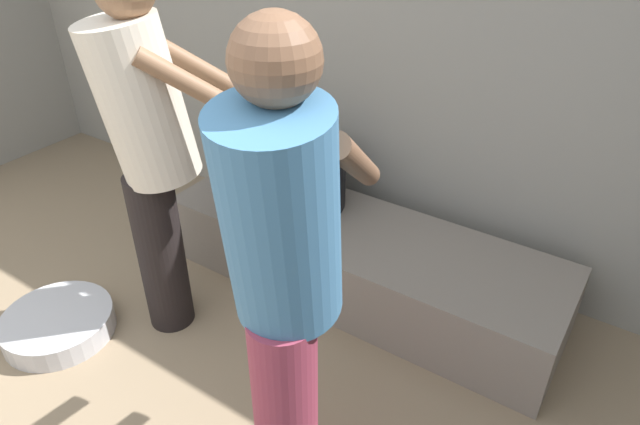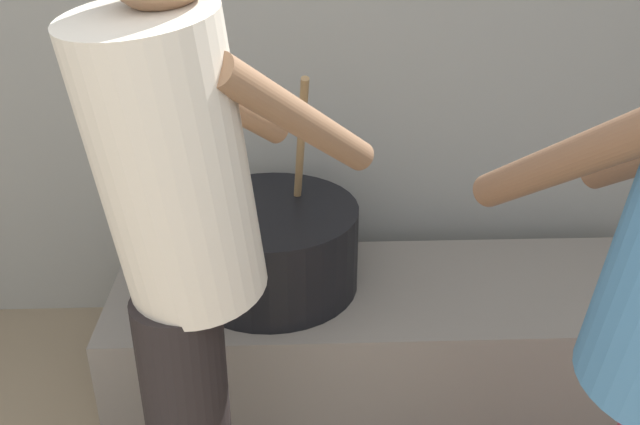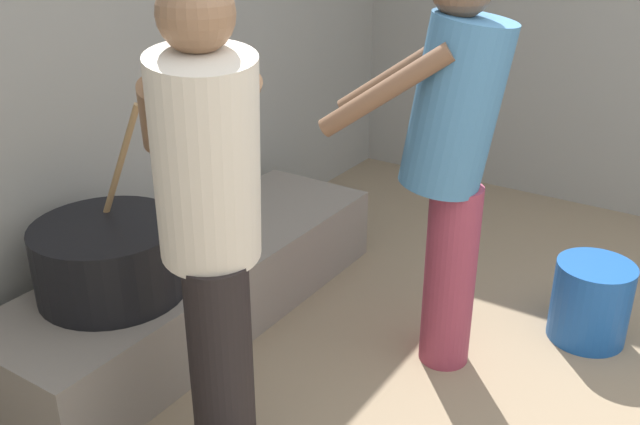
{
  "view_description": "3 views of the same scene",
  "coord_description": "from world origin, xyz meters",
  "px_view_note": "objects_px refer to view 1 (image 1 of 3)",
  "views": [
    {
      "loc": [
        1.3,
        0.2,
        1.83
      ],
      "look_at": [
        0.34,
        1.64,
        0.73
      ],
      "focal_mm": 31.61,
      "sensor_mm": 36.0,
      "label": 1
    },
    {
      "loc": [
        -0.1,
        0.2,
        1.6
      ],
      "look_at": [
        -0.04,
        1.66,
        0.86
      ],
      "focal_mm": 38.85,
      "sensor_mm": 36.0,
      "label": 2
    },
    {
      "loc": [
        -1.72,
        0.2,
        1.74
      ],
      "look_at": [
        0.04,
        1.35,
        0.79
      ],
      "focal_mm": 39.64,
      "sensor_mm": 36.0,
      "label": 3
    }
  ],
  "objects_px": {
    "metal_mixing_bowl": "(58,324)",
    "cook_in_cream_shirt": "(150,144)",
    "cook_in_blue_shirt": "(283,273)",
    "cooking_pot_main": "(289,177)"
  },
  "relations": [
    {
      "from": "cook_in_blue_shirt",
      "to": "metal_mixing_bowl",
      "type": "height_order",
      "value": "cook_in_blue_shirt"
    },
    {
      "from": "metal_mixing_bowl",
      "to": "cook_in_blue_shirt",
      "type": "bearing_deg",
      "value": 0.92
    },
    {
      "from": "cook_in_cream_shirt",
      "to": "cook_in_blue_shirt",
      "type": "relative_size",
      "value": 1.0
    },
    {
      "from": "cook_in_blue_shirt",
      "to": "cook_in_cream_shirt",
      "type": "bearing_deg",
      "value": 158.67
    },
    {
      "from": "cooking_pot_main",
      "to": "cook_in_blue_shirt",
      "type": "bearing_deg",
      "value": -53.91
    },
    {
      "from": "cooking_pot_main",
      "to": "cook_in_cream_shirt",
      "type": "xyz_separation_m",
      "value": [
        -0.16,
        -0.67,
        0.4
      ]
    },
    {
      "from": "cook_in_cream_shirt",
      "to": "cook_in_blue_shirt",
      "type": "height_order",
      "value": "cook_in_blue_shirt"
    },
    {
      "from": "metal_mixing_bowl",
      "to": "cook_in_cream_shirt",
      "type": "bearing_deg",
      "value": 44.78
    },
    {
      "from": "cooking_pot_main",
      "to": "metal_mixing_bowl",
      "type": "relative_size",
      "value": 1.51
    },
    {
      "from": "cook_in_blue_shirt",
      "to": "metal_mixing_bowl",
      "type": "xyz_separation_m",
      "value": [
        -1.28,
        -0.02,
        -0.84
      ]
    }
  ]
}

